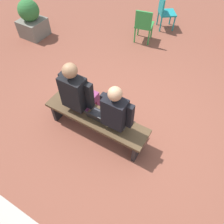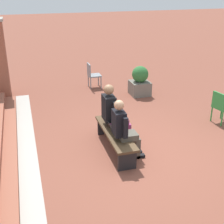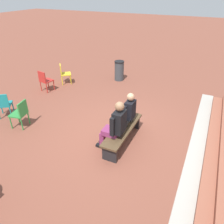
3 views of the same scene
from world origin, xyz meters
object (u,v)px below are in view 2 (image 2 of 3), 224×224
(plastic_chair_far_left, at_px, (92,74))
(bench, at_px, (115,135))
(planter, at_px, (140,82))
(person_student, at_px, (124,128))
(laptop, at_px, (115,130))
(person_adult, at_px, (114,112))
(plastic_chair_near_bench_right, at_px, (221,106))

(plastic_chair_far_left, bearing_deg, bench, 173.38)
(bench, distance_m, plastic_chair_far_left, 4.33)
(planter, bearing_deg, person_student, 153.95)
(laptop, bearing_deg, person_student, -167.16)
(person_student, relative_size, person_adult, 0.94)
(plastic_chair_far_left, bearing_deg, plastic_chair_near_bench_right, -146.22)
(person_student, xyz_separation_m, planter, (3.53, -1.73, -0.26))
(bench, xyz_separation_m, plastic_chair_far_left, (4.30, -0.50, 0.13))
(person_adult, distance_m, plastic_chair_near_bench_right, 2.94)
(laptop, bearing_deg, plastic_chair_near_bench_right, -78.68)
(bench, xyz_separation_m, person_student, (-0.37, -0.07, 0.35))
(plastic_chair_near_bench_right, relative_size, plastic_chair_far_left, 1.00)
(laptop, relative_size, planter, 0.34)
(plastic_chair_far_left, bearing_deg, person_student, 174.70)
(person_adult, distance_m, planter, 3.31)
(plastic_chair_near_bench_right, bearing_deg, person_student, 107.80)
(bench, xyz_separation_m, laptop, (-0.04, 0.01, 0.15))
(bench, bearing_deg, laptop, 161.26)
(laptop, xyz_separation_m, planter, (3.19, -1.80, -0.06))
(person_student, distance_m, planter, 3.94)
(bench, distance_m, person_adult, 0.52)
(person_student, distance_m, plastic_chair_far_left, 4.70)
(person_adult, distance_m, laptop, 0.46)
(plastic_chair_far_left, relative_size, planter, 0.89)
(person_student, bearing_deg, plastic_chair_far_left, -5.30)
(person_student, height_order, plastic_chair_far_left, person_student)
(person_student, height_order, laptop, person_student)
(bench, height_order, plastic_chair_far_left, plastic_chair_far_left)
(bench, relative_size, person_student, 1.38)
(plastic_chair_far_left, bearing_deg, person_adult, 173.82)
(bench, height_order, person_adult, person_adult)
(person_adult, relative_size, planter, 1.48)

